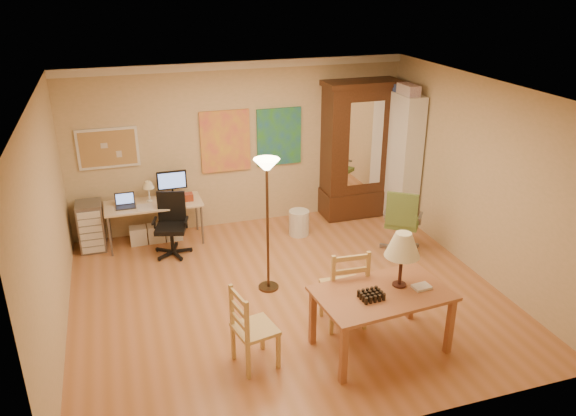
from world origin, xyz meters
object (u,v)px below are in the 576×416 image
object	(u,v)px
office_chair_green	(401,235)
armoire	(358,158)
dining_table	(390,278)
bookshelf	(400,159)
computer_desk	(156,218)
office_chair_black	(172,238)

from	to	relation	value
office_chair_green	armoire	world-z (taller)	armoire
office_chair_green	dining_table	bearing A→B (deg)	-122.17
armoire	bookshelf	xyz separation A→B (m)	(0.56, -0.44, 0.07)
dining_table	computer_desk	xyz separation A→B (m)	(-2.21, 3.53, -0.46)
computer_desk	office_chair_green	xyz separation A→B (m)	(3.48, -1.50, -0.13)
dining_table	office_chair_green	bearing A→B (deg)	57.83
office_chair_green	bookshelf	size ratio (longest dim) A/B	0.47
dining_table	office_chair_green	distance (m)	2.47
office_chair_green	bookshelf	world-z (taller)	bookshelf
dining_table	bookshelf	distance (m)	3.65
computer_desk	bookshelf	xyz separation A→B (m)	(4.01, -0.35, 0.68)
bookshelf	computer_desk	bearing A→B (deg)	174.94
office_chair_black	dining_table	bearing A→B (deg)	-56.13
armoire	office_chair_black	bearing A→B (deg)	-169.86
armoire	bookshelf	world-z (taller)	armoire
dining_table	computer_desk	world-z (taller)	dining_table
dining_table	office_chair_green	size ratio (longest dim) A/B	1.50
dining_table	armoire	distance (m)	3.82
computer_desk	office_chair_green	bearing A→B (deg)	-23.25
computer_desk	bookshelf	world-z (taller)	bookshelf
computer_desk	office_chair_black	distance (m)	0.55
dining_table	bookshelf	size ratio (longest dim) A/B	0.70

